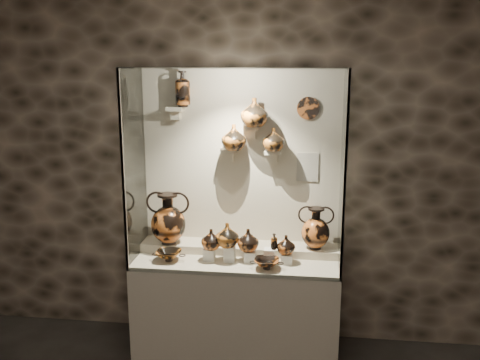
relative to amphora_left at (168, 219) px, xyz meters
name	(u,v)px	position (x,y,z in m)	size (l,w,h in m)	color
wall_back	(241,161)	(0.60, 0.21, 0.48)	(5.00, 0.02, 3.20)	black
plinth	(236,306)	(0.60, -0.11, -0.72)	(1.70, 0.60, 0.80)	beige
front_tier	(236,261)	(0.60, -0.11, -0.31)	(1.68, 0.58, 0.03)	#B9AA90
rear_tier	(239,249)	(0.60, 0.06, -0.27)	(1.70, 0.25, 0.10)	#B9AA90
back_panel	(241,161)	(0.60, 0.20, 0.48)	(1.70, 0.03, 1.60)	beige
glass_front	(231,177)	(0.60, -0.41, 0.48)	(1.70, 0.01, 1.60)	white
glass_left	(134,166)	(-0.24, -0.11, 0.48)	(0.01, 0.60, 1.60)	white
glass_right	(343,171)	(1.45, -0.11, 0.48)	(0.01, 0.60, 1.60)	white
glass_top	(236,67)	(0.60, -0.11, 1.27)	(1.70, 0.60, 0.01)	white
frame_post_left	(123,174)	(-0.24, -0.40, 0.48)	(0.02, 0.02, 1.60)	gray
frame_post_right	(345,180)	(1.44, -0.40, 0.48)	(0.02, 0.02, 1.60)	gray
pedestal_a	(209,254)	(0.38, -0.16, -0.24)	(0.09, 0.09, 0.10)	silver
pedestal_b	(230,253)	(0.55, -0.16, -0.23)	(0.09, 0.09, 0.13)	silver
pedestal_c	(250,257)	(0.72, -0.16, -0.25)	(0.09, 0.09, 0.09)	silver
pedestal_d	(270,256)	(0.88, -0.16, -0.23)	(0.09, 0.09, 0.12)	silver
pedestal_e	(287,259)	(1.02, -0.16, -0.25)	(0.09, 0.09, 0.08)	silver
bracket_ul	(175,109)	(0.05, 0.13, 0.93)	(0.14, 0.12, 0.04)	beige
bracket_ca	(228,151)	(0.50, 0.13, 0.58)	(0.14, 0.12, 0.04)	beige
bracket_cb	(252,128)	(0.70, 0.13, 0.78)	(0.10, 0.12, 0.04)	beige
bracket_cc	(273,152)	(0.88, 0.13, 0.58)	(0.14, 0.12, 0.04)	beige
amphora_left	(168,219)	(0.00, 0.00, 0.00)	(0.36, 0.36, 0.45)	#B85C23
amphora_right	(316,228)	(1.25, 0.04, -0.04)	(0.29, 0.29, 0.36)	#B85C23
jug_a	(211,239)	(0.40, -0.18, -0.11)	(0.16, 0.16, 0.17)	#B85C23
jug_b	(227,235)	(0.54, -0.18, -0.06)	(0.19, 0.19, 0.20)	#AA5D1E
jug_c	(248,240)	(0.71, -0.15, -0.11)	(0.18, 0.18, 0.19)	#B85C23
jug_e	(286,245)	(1.02, -0.15, -0.13)	(0.15, 0.15, 0.16)	#B85C23
lekythos_small	(274,240)	(0.92, -0.16, -0.10)	(0.06, 0.06, 0.15)	#AA5D1E
kylix_left	(169,255)	(0.06, -0.22, -0.24)	(0.27, 0.23, 0.11)	#AA5D1E
kylix_right	(267,263)	(0.87, -0.29, -0.24)	(0.26, 0.22, 0.10)	#B85C23
lekythos_tall	(183,87)	(0.13, 0.11, 1.11)	(0.13, 0.13, 0.33)	#B85C23
ovoid_vase_a	(234,137)	(0.56, 0.08, 0.70)	(0.21, 0.21, 0.21)	#AA5D1E
ovoid_vase_b	(254,112)	(0.73, 0.07, 0.91)	(0.22, 0.22, 0.23)	#AA5D1E
ovoid_vase_c	(274,139)	(0.89, 0.09, 0.69)	(0.18, 0.18, 0.19)	#AA5D1E
wall_plate	(308,108)	(1.16, 0.18, 0.94)	(0.19, 0.19, 0.02)	#AB5321
info_placard	(308,167)	(1.17, 0.18, 0.44)	(0.18, 0.01, 0.24)	beige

